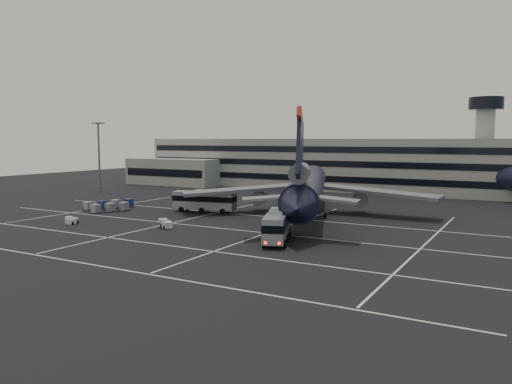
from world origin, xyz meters
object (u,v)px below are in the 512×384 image
Objects in this scene: trijet_main at (308,187)px; tug_a at (72,221)px; bus_near at (277,224)px; uld_cluster at (109,206)px; bus_far at (204,200)px.

trijet_main reaches higher than tug_a.
trijet_main is 4.54× the size of bus_near.
bus_near is 35.77m from tug_a.
trijet_main is at bearing 24.88° from tug_a.
uld_cluster is at bearing 98.32° from tug_a.
bus_far is 5.41× the size of tug_a.
bus_far is 1.04× the size of uld_cluster.
uld_cluster is (-6.80, 14.90, 0.24)m from tug_a.
trijet_main reaches higher than bus_far.
trijet_main is at bearing 17.27° from uld_cluster.
tug_a is 16.38m from uld_cluster.
bus_far is at bearing 123.16° from bus_near.
trijet_main is 23.03m from bus_near.
bus_near is at bearing -9.47° from tug_a.
trijet_main is 40.52m from tug_a.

